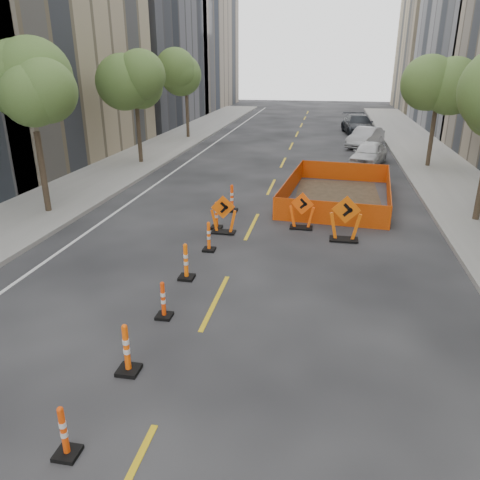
% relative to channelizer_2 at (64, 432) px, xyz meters
% --- Properties ---
extents(ground_plane, '(140.00, 140.00, 0.00)m').
position_rel_channelizer_2_xyz_m(ground_plane, '(1.13, 1.37, -0.48)').
color(ground_plane, black).
extents(sidewalk_left, '(4.00, 90.00, 0.15)m').
position_rel_channelizer_2_xyz_m(sidewalk_left, '(-7.87, 13.37, -0.40)').
color(sidewalk_left, gray).
rests_on(sidewalk_left, ground).
extents(bld_left_d, '(12.00, 16.00, 14.00)m').
position_rel_channelizer_2_xyz_m(bld_left_d, '(-15.87, 40.57, 6.52)').
color(bld_left_d, '#4C4C51').
rests_on(bld_left_d, ground).
extents(bld_left_e, '(12.00, 20.00, 20.00)m').
position_rel_channelizer_2_xyz_m(bld_left_e, '(-15.87, 56.97, 9.52)').
color(bld_left_e, gray).
rests_on(bld_left_e, ground).
extents(bld_right_e, '(12.00, 14.00, 16.00)m').
position_rel_channelizer_2_xyz_m(bld_right_e, '(18.13, 59.97, 7.52)').
color(bld_right_e, tan).
rests_on(bld_right_e, ground).
extents(tree_l_b, '(2.80, 2.80, 5.95)m').
position_rel_channelizer_2_xyz_m(tree_l_b, '(-7.27, 11.37, 4.05)').
color(tree_l_b, '#382B1E').
rests_on(tree_l_b, ground).
extents(tree_l_c, '(2.80, 2.80, 5.95)m').
position_rel_channelizer_2_xyz_m(tree_l_c, '(-7.27, 21.37, 4.05)').
color(tree_l_c, '#382B1E').
rests_on(tree_l_c, ground).
extents(tree_l_d, '(2.80, 2.80, 5.95)m').
position_rel_channelizer_2_xyz_m(tree_l_d, '(-7.27, 31.37, 4.05)').
color(tree_l_d, '#382B1E').
rests_on(tree_l_d, ground).
extents(tree_r_c, '(2.80, 2.80, 5.95)m').
position_rel_channelizer_2_xyz_m(tree_r_c, '(9.53, 23.37, 4.05)').
color(tree_r_c, '#382B1E').
rests_on(tree_r_c, ground).
extents(channelizer_2, '(0.37, 0.37, 0.95)m').
position_rel_channelizer_2_xyz_m(channelizer_2, '(0.00, 0.00, 0.00)').
color(channelizer_2, '#D83E09').
rests_on(channelizer_2, ground).
extents(channelizer_3, '(0.43, 0.43, 1.10)m').
position_rel_channelizer_2_xyz_m(channelizer_3, '(0.10, 2.18, 0.07)').
color(channelizer_3, '#ED530A').
rests_on(channelizer_3, ground).
extents(channelizer_4, '(0.38, 0.38, 0.96)m').
position_rel_channelizer_2_xyz_m(channelizer_4, '(0.09, 4.36, 0.00)').
color(channelizer_4, '#E33D09').
rests_on(channelizer_4, ground).
extents(channelizer_5, '(0.43, 0.43, 1.09)m').
position_rel_channelizer_2_xyz_m(channelizer_5, '(0.01, 6.54, 0.07)').
color(channelizer_5, '#FF650A').
rests_on(channelizer_5, ground).
extents(channelizer_6, '(0.39, 0.39, 1.00)m').
position_rel_channelizer_2_xyz_m(channelizer_6, '(0.13, 8.72, 0.03)').
color(channelizer_6, '#FF590A').
rests_on(channelizer_6, ground).
extents(channelizer_7, '(0.41, 0.41, 1.04)m').
position_rel_channelizer_2_xyz_m(channelizer_7, '(-0.13, 10.89, 0.04)').
color(channelizer_7, '#F8570A').
rests_on(channelizer_7, ground).
extents(channelizer_8, '(0.45, 0.45, 1.13)m').
position_rel_channelizer_2_xyz_m(channelizer_8, '(0.01, 13.07, 0.09)').
color(channelizer_8, '#FF470A').
rests_on(channelizer_8, ground).
extents(chevron_sign_left, '(1.06, 0.81, 1.41)m').
position_rel_channelizer_2_xyz_m(chevron_sign_left, '(0.23, 10.46, 0.23)').
color(chevron_sign_left, '#EF5A0A').
rests_on(chevron_sign_left, ground).
extents(chevron_sign_center, '(1.02, 0.74, 1.40)m').
position_rel_channelizer_2_xyz_m(chevron_sign_center, '(2.97, 11.46, 0.22)').
color(chevron_sign_center, '#F4500A').
rests_on(chevron_sign_center, ground).
extents(chevron_sign_right, '(1.09, 0.66, 1.62)m').
position_rel_channelizer_2_xyz_m(chevron_sign_right, '(4.51, 10.46, 0.34)').
color(chevron_sign_right, '#DD5809').
rests_on(chevron_sign_right, ground).
extents(safety_fence, '(5.01, 7.79, 0.93)m').
position_rel_channelizer_2_xyz_m(safety_fence, '(4.34, 15.75, -0.01)').
color(safety_fence, '#DE4A0B').
rests_on(safety_fence, ground).
extents(parked_car_near, '(2.70, 4.37, 1.39)m').
position_rel_channelizer_2_xyz_m(parked_car_near, '(6.18, 23.50, 0.22)').
color(parked_car_near, silver).
rests_on(parked_car_near, ground).
extents(parked_car_mid, '(3.01, 4.48, 1.40)m').
position_rel_channelizer_2_xyz_m(parked_car_mid, '(6.38, 29.83, 0.22)').
color(parked_car_mid, '#949499').
rests_on(parked_car_mid, ground).
extents(parked_car_far, '(2.96, 5.77, 1.60)m').
position_rel_channelizer_2_xyz_m(parked_car_far, '(6.18, 36.28, 0.32)').
color(parked_car_far, black).
rests_on(parked_car_far, ground).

